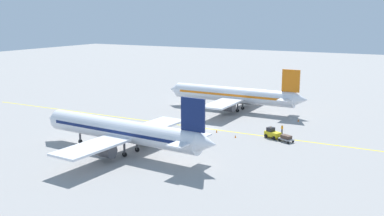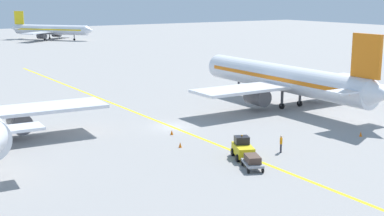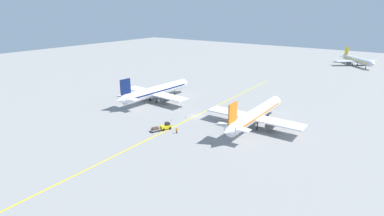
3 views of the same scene
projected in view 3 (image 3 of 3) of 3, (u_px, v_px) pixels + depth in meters
ground_plane at (196, 116)px, 94.29m from camera, size 400.00×400.00×0.00m
apron_yellow_centreline at (196, 116)px, 94.29m from camera, size 1.48×120.00×0.01m
airplane_at_gate at (156, 91)px, 108.52m from camera, size 28.27×35.53×10.60m
airplane_adjacent_stand at (255, 115)px, 84.41m from camera, size 28.02×35.41×10.60m
airplane_distant_taxiing at (357, 60)px, 177.15m from camera, size 22.92×26.47×9.54m
baggage_tug_white at (166, 126)px, 83.58m from camera, size 2.65×3.35×2.11m
baggage_cart_trailing at (155, 129)px, 82.00m from camera, size 2.31×2.94×1.24m
ground_crew_worker at (177, 130)px, 80.85m from camera, size 0.39×0.48×1.68m
traffic_cone_near_nose at (171, 120)px, 90.20m from camera, size 0.32×0.32×0.55m
traffic_cone_mid_apron at (212, 143)px, 74.78m from camera, size 0.32×0.32×0.55m
traffic_cone_by_wingtip at (185, 117)px, 92.86m from camera, size 0.32×0.32×0.55m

